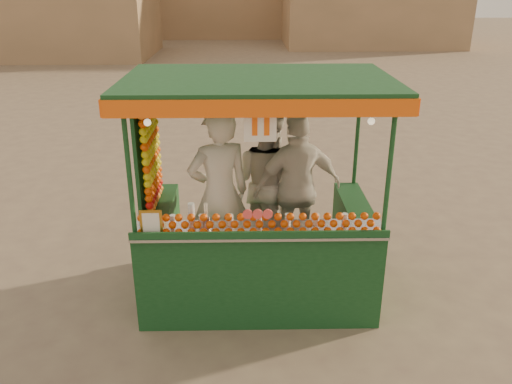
{
  "coord_description": "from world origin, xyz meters",
  "views": [
    {
      "loc": [
        0.34,
        -5.17,
        3.32
      ],
      "look_at": [
        0.44,
        0.01,
        1.19
      ],
      "focal_mm": 36.31,
      "sensor_mm": 36.0,
      "label": 1
    }
  ],
  "objects_px": {
    "vendor_middle": "(266,181)",
    "vendor_left": "(219,194)",
    "juice_cart": "(252,233)",
    "vendor_right": "(298,188)"
  },
  "relations": [
    {
      "from": "vendor_middle",
      "to": "vendor_right",
      "type": "bearing_deg",
      "value": 172.65
    },
    {
      "from": "vendor_middle",
      "to": "juice_cart",
      "type": "bearing_deg",
      "value": 106.14
    },
    {
      "from": "vendor_left",
      "to": "vendor_middle",
      "type": "relative_size",
      "value": 1.09
    },
    {
      "from": "juice_cart",
      "to": "vendor_middle",
      "type": "relative_size",
      "value": 1.57
    },
    {
      "from": "juice_cart",
      "to": "vendor_middle",
      "type": "xyz_separation_m",
      "value": [
        0.18,
        0.66,
        0.35
      ]
    },
    {
      "from": "juice_cart",
      "to": "vendor_left",
      "type": "relative_size",
      "value": 1.45
    },
    {
      "from": "juice_cart",
      "to": "vendor_left",
      "type": "xyz_separation_m",
      "value": [
        -0.34,
        0.09,
        0.42
      ]
    },
    {
      "from": "vendor_middle",
      "to": "vendor_left",
      "type": "bearing_deg",
      "value": 78.84
    },
    {
      "from": "juice_cart",
      "to": "vendor_right",
      "type": "distance_m",
      "value": 0.74
    },
    {
      "from": "vendor_right",
      "to": "vendor_middle",
      "type": "bearing_deg",
      "value": -52.78
    }
  ]
}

